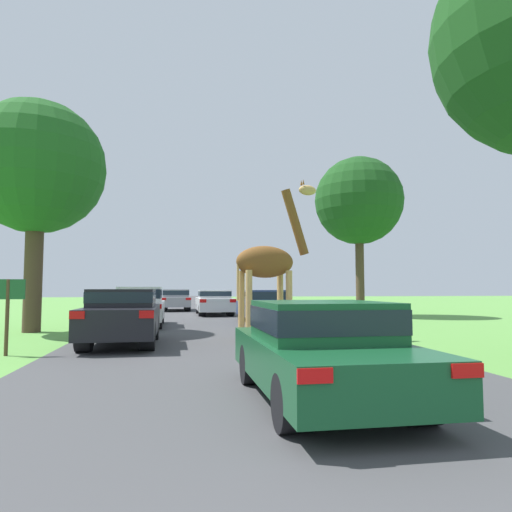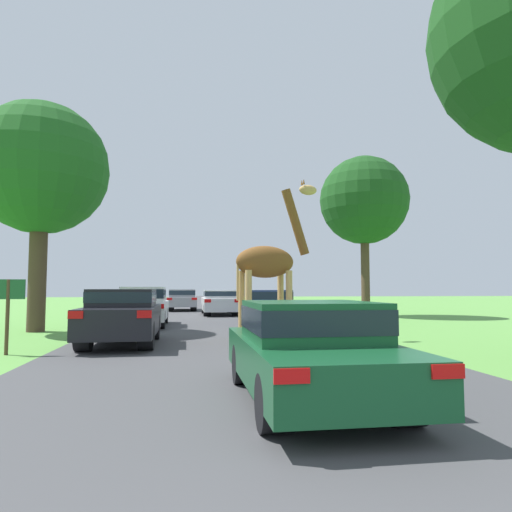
# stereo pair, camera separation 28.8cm
# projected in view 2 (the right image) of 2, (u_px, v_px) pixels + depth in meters

# --- Properties ---
(road) EXTENTS (8.18, 120.00, 0.00)m
(road) POSITION_uv_depth(u_px,v_px,m) (201.00, 311.00, 30.09)
(road) COLOR #424244
(road) RESTS_ON ground
(giraffe_near_road) EXTENTS (2.54, 1.07, 4.67)m
(giraffe_near_road) POSITION_uv_depth(u_px,v_px,m) (269.00, 265.00, 12.88)
(giraffe_near_road) COLOR tan
(giraffe_near_road) RESTS_ON ground
(car_lead_maroon) EXTENTS (1.75, 4.02, 1.29)m
(car_lead_maroon) POSITION_uv_depth(u_px,v_px,m) (310.00, 348.00, 5.96)
(car_lead_maroon) COLOR #144C28
(car_lead_maroon) RESTS_ON ground
(car_queue_right) EXTENTS (1.95, 4.11, 1.39)m
(car_queue_right) POSITION_uv_depth(u_px,v_px,m) (268.00, 305.00, 19.59)
(car_queue_right) COLOR navy
(car_queue_right) RESTS_ON ground
(car_queue_left) EXTENTS (1.87, 4.82, 1.37)m
(car_queue_left) POSITION_uv_depth(u_px,v_px,m) (219.00, 301.00, 25.49)
(car_queue_left) COLOR silver
(car_queue_left) RESTS_ON ground
(car_far_ahead) EXTENTS (1.77, 3.93, 1.44)m
(car_far_ahead) POSITION_uv_depth(u_px,v_px,m) (122.00, 315.00, 11.87)
(car_far_ahead) COLOR black
(car_far_ahead) RESTS_ON ground
(car_verge_right) EXTENTS (1.77, 4.42, 1.52)m
(car_verge_right) POSITION_uv_depth(u_px,v_px,m) (144.00, 305.00, 17.73)
(car_verge_right) COLOR silver
(car_verge_right) RESTS_ON ground
(car_rear_follower) EXTENTS (1.86, 4.64, 1.40)m
(car_rear_follower) POSITION_uv_depth(u_px,v_px,m) (182.00, 299.00, 30.44)
(car_rear_follower) COLOR gray
(car_rear_follower) RESTS_ON ground
(tree_centre_back) EXTENTS (4.57, 4.57, 7.91)m
(tree_centre_back) POSITION_uv_depth(u_px,v_px,m) (41.00, 170.00, 15.78)
(tree_centre_back) COLOR #4C3828
(tree_centre_back) RESTS_ON ground
(tree_right_cluster) EXTENTS (4.71, 4.71, 8.53)m
(tree_right_cluster) POSITION_uv_depth(u_px,v_px,m) (364.00, 201.00, 24.40)
(tree_right_cluster) COLOR #4C3828
(tree_right_cluster) RESTS_ON ground
(sign_post) EXTENTS (0.70, 0.08, 1.66)m
(sign_post) POSITION_uv_depth(u_px,v_px,m) (8.00, 302.00, 10.09)
(sign_post) COLOR #4C3823
(sign_post) RESTS_ON ground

